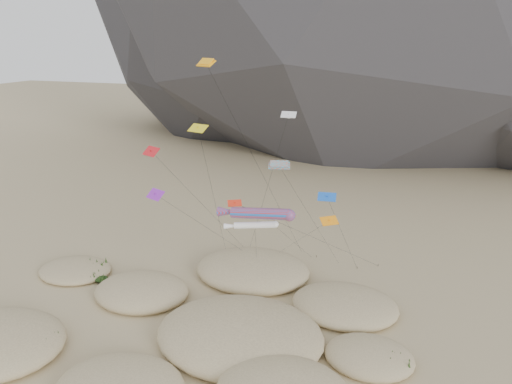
# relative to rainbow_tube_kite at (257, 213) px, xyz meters

# --- Properties ---
(ground) EXTENTS (500.00, 500.00, 0.00)m
(ground) POSITION_rel_rainbow_tube_kite_xyz_m (-3.54, -7.35, -12.63)
(ground) COLOR #CCB789
(ground) RESTS_ON ground
(dunes) EXTENTS (49.13, 37.47, 3.94)m
(dunes) POSITION_rel_rainbow_tube_kite_xyz_m (-5.09, -4.22, -11.87)
(dunes) COLOR #CCB789
(dunes) RESTS_ON ground
(dune_grass) EXTENTS (42.69, 27.38, 1.50)m
(dune_grass) POSITION_rel_rainbow_tube_kite_xyz_m (-4.13, -3.54, -11.78)
(dune_grass) COLOR black
(dune_grass) RESTS_ON ground
(kite_stakes) EXTENTS (21.60, 3.66, 0.30)m
(kite_stakes) POSITION_rel_rainbow_tube_kite_xyz_m (-0.30, 16.42, -12.48)
(kite_stakes) COLOR #3F2D1E
(kite_stakes) RESTS_ON ground
(rainbow_tube_kite) EXTENTS (8.90, 18.79, 13.62)m
(rainbow_tube_kite) POSITION_rel_rainbow_tube_kite_xyz_m (0.00, 0.00, 0.00)
(rainbow_tube_kite) COLOR red
(rainbow_tube_kite) RESTS_ON ground
(white_tube_kite) EXTENTS (6.64, 13.97, 11.76)m
(white_tube_kite) POSITION_rel_rainbow_tube_kite_xyz_m (-0.62, 0.14, -1.47)
(white_tube_kite) COLOR white
(white_tube_kite) RESTS_ON ground
(orange_parafoil) EXTENTS (10.42, 13.40, 28.14)m
(orange_parafoil) POSITION_rel_rainbow_tube_kite_xyz_m (-8.51, 7.11, 14.65)
(orange_parafoil) COLOR #FFA40D
(orange_parafoil) RESTS_ON ground
(multi_parafoil) EXTENTS (6.69, 13.07, 17.21)m
(multi_parafoil) POSITION_rel_rainbow_tube_kite_xyz_m (0.88, 5.25, 3.94)
(multi_parafoil) COLOR #EB3D18
(multi_parafoil) RESTS_ON ground
(delta_kites) EXTENTS (25.34, 19.62, 22.53)m
(delta_kites) POSITION_rel_rainbow_tube_kite_xyz_m (-4.31, 2.92, 3.13)
(delta_kites) COLOR yellow
(delta_kites) RESTS_ON ground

